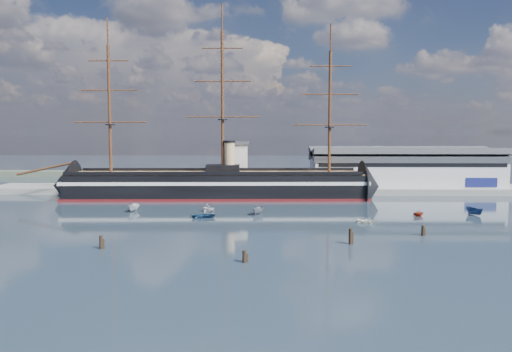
{
  "coord_description": "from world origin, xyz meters",
  "views": [
    {
      "loc": [
        11.2,
        -89.85,
        19.95
      ],
      "look_at": [
        8.64,
        35.0,
        9.0
      ],
      "focal_mm": 35.0,
      "sensor_mm": 36.0,
      "label": 1
    }
  ],
  "objects": [
    {
      "name": "piling_near_left",
      "position": [
        -17.1,
        -6.29,
        0.0
      ],
      "size": [
        0.64,
        0.64,
        3.03
      ],
      "primitive_type": "cylinder",
      "color": "black",
      "rests_on": "ground"
    },
    {
      "name": "warehouse",
      "position": [
        58.0,
        80.0,
        7.98
      ],
      "size": [
        63.0,
        21.0,
        11.6
      ],
      "color": "#B7BABC",
      "rests_on": "ground"
    },
    {
      "name": "motorboat_a",
      "position": [
        -22.35,
        34.56,
        0.0
      ],
      "size": [
        6.21,
        3.15,
        2.37
      ],
      "primitive_type": "imported",
      "rotation": [
        0.0,
        0.0,
        -0.17
      ],
      "color": "silver",
      "rests_on": "ground"
    },
    {
      "name": "motorboat_e",
      "position": [
        33.43,
        19.17,
        0.0
      ],
      "size": [
        2.31,
        3.0,
        1.31
      ],
      "primitive_type": "imported",
      "rotation": [
        0.0,
        0.0,
        1.08
      ],
      "color": "white",
      "rests_on": "ground"
    },
    {
      "name": "warship",
      "position": [
        -5.62,
        60.0,
        4.04
      ],
      "size": [
        113.15,
        19.3,
        53.94
      ],
      "rotation": [
        0.0,
        0.0,
        0.03
      ],
      "color": "black",
      "rests_on": "ground"
    },
    {
      "name": "motorboat_d",
      "position": [
        -3.45,
        33.62,
        0.0
      ],
      "size": [
        5.89,
        6.97,
        2.38
      ],
      "primitive_type": "imported",
      "rotation": [
        0.0,
        0.0,
        0.99
      ],
      "color": "silver",
      "rests_on": "ground"
    },
    {
      "name": "quay_tower",
      "position": [
        3.0,
        73.0,
        9.75
      ],
      "size": [
        5.0,
        5.0,
        15.0
      ],
      "color": "silver",
      "rests_on": "ground"
    },
    {
      "name": "piling_near_right",
      "position": [
        26.29,
        -1.81,
        0.0
      ],
      "size": [
        0.64,
        0.64,
        3.55
      ],
      "primitive_type": "cylinder",
      "color": "black",
      "rests_on": "ground"
    },
    {
      "name": "piling_near_mid",
      "position": [
        7.88,
        -14.71,
        0.0
      ],
      "size": [
        0.64,
        0.64,
        2.59
      ],
      "primitive_type": "cylinder",
      "color": "black",
      "rests_on": "ground"
    },
    {
      "name": "motorboat_f",
      "position": [
        61.64,
        30.35,
        0.0
      ],
      "size": [
        6.46,
        4.22,
        2.43
      ],
      "primitive_type": "imported",
      "rotation": [
        0.0,
        0.0,
        0.36
      ],
      "color": "navy",
      "rests_on": "ground"
    },
    {
      "name": "motorboat_g",
      "position": [
        47.47,
        28.31,
        0.0
      ],
      "size": [
        4.33,
        5.63,
        1.9
      ],
      "primitive_type": "imported",
      "rotation": [
        0.0,
        0.0,
        -1.1
      ],
      "color": "maroon",
      "rests_on": "ground"
    },
    {
      "name": "motorboat_b",
      "position": [
        -3.38,
        25.23,
        0.0
      ],
      "size": [
        1.68,
        3.63,
        1.65
      ],
      "primitive_type": "imported",
      "rotation": [
        0.0,
        0.0,
        1.65
      ],
      "color": "navy",
      "rests_on": "ground"
    },
    {
      "name": "piling_far_right",
      "position": [
        41.6,
        5.97,
        0.0
      ],
      "size": [
        0.64,
        0.64,
        2.69
      ],
      "primitive_type": "cylinder",
      "color": "black",
      "rests_on": "ground"
    },
    {
      "name": "motorboat_c",
      "position": [
        9.18,
        30.2,
        0.0
      ],
      "size": [
        6.11,
        3.96,
        2.3
      ],
      "primitive_type": "imported",
      "rotation": [
        0.0,
        0.0,
        -0.35
      ],
      "color": "slate",
      "rests_on": "ground"
    },
    {
      "name": "quay",
      "position": [
        10.0,
        76.0,
        0.0
      ],
      "size": [
        180.0,
        18.0,
        2.0
      ],
      "primitive_type": "cube",
      "color": "slate",
      "rests_on": "ground"
    },
    {
      "name": "ground",
      "position": [
        0.0,
        40.0,
        0.0
      ],
      "size": [
        600.0,
        600.0,
        0.0
      ],
      "primitive_type": "plane",
      "color": "#253442",
      "rests_on": "ground"
    }
  ]
}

